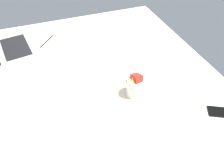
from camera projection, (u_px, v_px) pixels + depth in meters
bed_mattress at (107, 96)px, 135.34cm from camera, size 180.00×140.00×18.00cm
laptop at (8, 46)px, 152.38cm from camera, size 36.28×28.02×23.00cm
snack_cup at (134, 85)px, 120.55cm from camera, size 9.92×9.00×14.92cm
cell_phone at (222, 112)px, 114.34cm from camera, size 12.49×15.56×0.80cm
charger_cable at (47, 41)px, 164.21cm from camera, size 13.50×11.28×0.60cm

